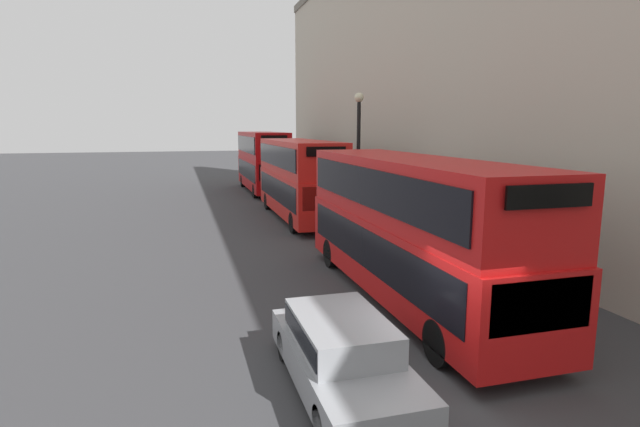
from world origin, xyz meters
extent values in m
plane|color=#38383A|center=(0.00, 0.00, 0.00)|extent=(200.00, 200.00, 0.00)
cube|color=red|center=(1.60, 4.69, 1.35)|extent=(2.55, 10.99, 2.01)
cube|color=red|center=(1.60, 4.69, 3.24)|extent=(2.50, 10.77, 1.76)
cube|color=black|center=(1.60, 4.69, 1.59)|extent=(2.59, 10.11, 1.12)
cube|color=black|center=(1.60, 4.69, 3.32)|extent=(2.59, 10.11, 1.06)
cube|color=black|center=(1.60, -0.78, 1.75)|extent=(2.17, 0.06, 1.00)
cube|color=black|center=(1.60, -0.78, 3.76)|extent=(1.78, 0.06, 0.42)
cylinder|color=black|center=(0.48, 0.79, 0.50)|extent=(0.30, 1.00, 1.00)
cylinder|color=black|center=(2.73, 0.79, 0.50)|extent=(0.30, 1.00, 1.00)
cylinder|color=black|center=(0.48, 8.58, 0.50)|extent=(0.30, 1.00, 1.00)
cylinder|color=black|center=(2.73, 8.58, 0.50)|extent=(0.30, 1.00, 1.00)
cube|color=red|center=(1.60, 18.19, 1.41)|extent=(2.55, 10.41, 2.12)
cube|color=red|center=(1.60, 18.19, 3.36)|extent=(2.50, 10.20, 1.79)
cube|color=black|center=(1.60, 18.19, 1.66)|extent=(2.59, 9.58, 1.19)
cube|color=black|center=(1.60, 18.19, 3.45)|extent=(2.59, 9.58, 1.07)
cube|color=black|center=(1.60, 13.02, 1.83)|extent=(2.17, 0.06, 1.06)
cube|color=black|center=(1.60, 13.02, 3.90)|extent=(1.78, 0.06, 0.43)
cylinder|color=black|center=(0.48, 14.59, 0.50)|extent=(0.30, 1.00, 1.00)
cylinder|color=black|center=(2.73, 14.59, 0.50)|extent=(0.30, 1.00, 1.00)
cylinder|color=black|center=(0.48, 21.80, 0.50)|extent=(0.30, 1.00, 1.00)
cylinder|color=black|center=(2.73, 21.80, 0.50)|extent=(0.30, 1.00, 1.00)
cube|color=#B20C0F|center=(1.60, 30.40, 1.47)|extent=(2.55, 10.24, 2.23)
cube|color=#B20C0F|center=(1.60, 30.40, 3.58)|extent=(2.50, 10.04, 1.99)
cube|color=black|center=(1.60, 30.40, 1.73)|extent=(2.59, 9.42, 1.25)
cube|color=black|center=(1.60, 30.40, 3.68)|extent=(2.59, 9.42, 1.19)
cube|color=black|center=(1.60, 25.31, 1.91)|extent=(2.17, 0.06, 1.12)
cube|color=black|center=(1.60, 25.31, 4.17)|extent=(1.78, 0.06, 0.48)
cylinder|color=black|center=(0.48, 26.88, 0.50)|extent=(0.30, 1.00, 1.00)
cylinder|color=black|center=(2.73, 26.88, 0.50)|extent=(0.30, 1.00, 1.00)
cylinder|color=black|center=(0.48, 33.92, 0.50)|extent=(0.30, 1.00, 1.00)
cylinder|color=black|center=(2.73, 33.92, 0.50)|extent=(0.30, 1.00, 1.00)
cube|color=gray|center=(-1.80, 0.41, 0.51)|extent=(1.82, 4.67, 0.66)
cube|color=gray|center=(-1.80, 0.53, 1.13)|extent=(1.60, 2.57, 0.58)
cube|color=black|center=(-1.80, 0.53, 1.16)|extent=(1.64, 2.44, 0.37)
cylinder|color=black|center=(-2.60, -1.08, 0.32)|extent=(0.22, 0.64, 0.64)
cylinder|color=black|center=(-1.00, -1.08, 0.32)|extent=(0.22, 0.64, 0.64)
cylinder|color=black|center=(-2.60, 1.91, 0.32)|extent=(0.22, 0.64, 0.64)
cylinder|color=black|center=(-1.00, 1.91, 0.32)|extent=(0.22, 0.64, 0.64)
cylinder|color=black|center=(3.65, 14.53, 3.05)|extent=(0.18, 0.18, 6.10)
sphere|color=beige|center=(3.65, 14.53, 6.32)|extent=(0.44, 0.44, 0.44)
cylinder|color=brown|center=(4.31, 5.31, 0.81)|extent=(0.36, 0.36, 1.62)
sphere|color=tan|center=(4.31, 5.31, 1.73)|extent=(0.22, 0.22, 0.22)
camera|label=1|loc=(-4.61, -7.98, 4.95)|focal=28.00mm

